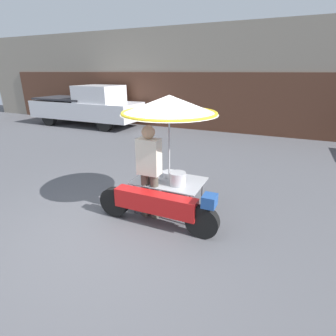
# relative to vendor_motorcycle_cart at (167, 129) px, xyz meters

# --- Properties ---
(ground_plane) EXTENTS (36.00, 36.00, 0.00)m
(ground_plane) POSITION_rel_vendor_motorcycle_cart_xyz_m (-0.54, -0.87, -1.55)
(ground_plane) COLOR #56565B
(shopfront_building) EXTENTS (28.00, 2.06, 4.21)m
(shopfront_building) POSITION_rel_vendor_motorcycle_cart_xyz_m (-0.54, 8.20, 0.54)
(shopfront_building) COLOR gray
(shopfront_building) RESTS_ON ground
(vendor_motorcycle_cart) EXTENTS (2.14, 1.61, 2.08)m
(vendor_motorcycle_cart) POSITION_rel_vendor_motorcycle_cart_xyz_m (0.00, 0.00, 0.00)
(vendor_motorcycle_cart) COLOR black
(vendor_motorcycle_cart) RESTS_ON ground
(vendor_person) EXTENTS (0.38, 0.22, 1.63)m
(vendor_person) POSITION_rel_vendor_motorcycle_cart_xyz_m (-0.22, -0.25, -0.63)
(vendor_person) COLOR #4C473D
(vendor_person) RESTS_ON ground
(pickup_truck) EXTENTS (5.34, 1.81, 1.85)m
(pickup_truck) POSITION_rel_vendor_motorcycle_cart_xyz_m (-6.74, 5.98, -0.65)
(pickup_truck) COLOR black
(pickup_truck) RESTS_ON ground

